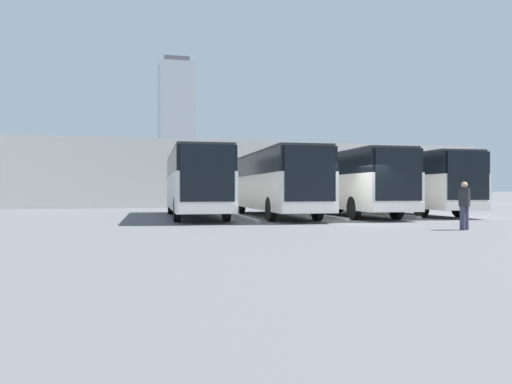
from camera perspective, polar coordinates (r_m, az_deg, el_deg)
ground_plane at (r=22.06m, az=11.60°, el=-3.47°), size 600.00×600.00×0.00m
bus_0 at (r=30.75m, az=16.61°, el=1.08°), size 3.13×12.32×3.38m
curb_divider_0 at (r=28.17m, az=14.91°, el=-2.51°), size 0.57×6.42×0.15m
bus_1 at (r=28.07m, az=10.20°, el=1.17°), size 3.13×12.32×3.38m
curb_divider_1 at (r=25.61m, az=7.69°, el=-2.78°), size 0.57×6.42×0.15m
bus_2 at (r=26.46m, az=2.13°, el=1.23°), size 3.13×12.32×3.38m
curb_divider_2 at (r=24.20m, az=-1.34°, el=-2.96°), size 0.57×6.42×0.15m
bus_3 at (r=26.14m, az=-7.02°, el=1.24°), size 3.13×12.32×3.38m
pedestrian at (r=19.21m, az=22.71°, el=-1.28°), size 0.49×0.49×1.72m
station_building at (r=46.33m, az=-2.62°, el=1.92°), size 44.10×13.64×5.50m
office_tower at (r=218.26m, az=-9.11°, el=7.31°), size 14.72×14.72×57.69m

